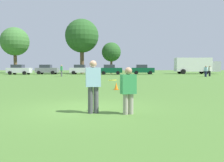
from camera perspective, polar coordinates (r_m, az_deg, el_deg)
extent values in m
plane|color=#47702D|center=(8.85, -6.32, -6.55)|extent=(162.44, 162.44, 0.00)
cylinder|color=#4C4C51|center=(7.93, -5.12, -4.51)|extent=(0.16, 0.16, 0.88)
cylinder|color=#4C4C51|center=(7.95, -3.80, -4.48)|extent=(0.16, 0.16, 0.88)
cube|color=#9EC6E5|center=(7.87, -4.48, 0.92)|extent=(0.51, 0.33, 0.62)
sphere|color=tan|center=(7.86, -4.50, 4.00)|extent=(0.24, 0.24, 0.24)
cylinder|color=gray|center=(7.81, 4.48, -5.42)|extent=(0.16, 0.16, 0.66)
cylinder|color=gray|center=(7.75, 3.23, -5.49)|extent=(0.16, 0.16, 0.66)
cube|color=#338C4C|center=(7.70, 3.88, -0.75)|extent=(0.52, 0.38, 0.62)
sphere|color=tan|center=(7.68, 3.89, 2.38)|extent=(0.24, 0.24, 0.24)
cylinder|color=yellow|center=(8.12, 0.13, 0.20)|extent=(0.27, 0.27, 0.05)
cube|color=#D8590C|center=(15.80, 1.01, -2.02)|extent=(0.32, 0.32, 0.03)
cone|color=orange|center=(15.77, 1.01, -1.15)|extent=(0.24, 0.24, 0.45)
cube|color=silver|center=(47.06, -21.10, 2.38)|extent=(4.31, 2.08, 0.90)
cube|color=#2D333D|center=(47.15, -21.40, 3.25)|extent=(2.11, 1.77, 0.64)
cylinder|color=black|center=(47.52, -19.17, 1.89)|extent=(0.67, 0.26, 0.66)
cylinder|color=black|center=(45.66, -20.05, 1.81)|extent=(0.67, 0.26, 0.66)
cylinder|color=black|center=(48.50, -22.06, 1.85)|extent=(0.67, 0.26, 0.66)
cylinder|color=black|center=(46.67, -23.03, 1.77)|extent=(0.67, 0.26, 0.66)
cube|color=slate|center=(47.31, -15.10, 2.50)|extent=(4.31, 2.08, 0.90)
cube|color=#2D333D|center=(47.37, -15.40, 3.37)|extent=(2.11, 1.77, 0.64)
cylinder|color=black|center=(47.93, -13.26, 2.00)|extent=(0.67, 0.26, 0.66)
cylinder|color=black|center=(46.00, -13.89, 1.93)|extent=(0.67, 0.26, 0.66)
cylinder|color=black|center=(48.65, -16.23, 1.98)|extent=(0.67, 0.26, 0.66)
cylinder|color=black|center=(46.75, -16.97, 1.90)|extent=(0.67, 0.26, 0.66)
cube|color=silver|center=(45.89, -7.29, 2.56)|extent=(4.31, 2.08, 0.90)
cube|color=#2D333D|center=(45.92, -7.61, 3.46)|extent=(2.11, 1.77, 0.64)
cylinder|color=black|center=(46.71, -5.52, 2.04)|extent=(0.67, 0.26, 0.66)
cylinder|color=black|center=(44.73, -5.83, 1.97)|extent=(0.67, 0.26, 0.66)
cylinder|color=black|center=(47.09, -8.67, 2.03)|extent=(0.67, 0.26, 0.66)
cylinder|color=black|center=(45.13, -9.11, 1.96)|extent=(0.67, 0.26, 0.66)
cube|color=#0C4C2D|center=(44.20, -0.29, 2.56)|extent=(4.31, 2.08, 0.90)
cube|color=#2D333D|center=(44.21, -0.61, 3.49)|extent=(2.11, 1.77, 0.64)
cylinder|color=black|center=(45.20, 1.40, 2.01)|extent=(0.67, 0.26, 0.66)
cylinder|color=black|center=(43.20, 1.40, 1.93)|extent=(0.67, 0.26, 0.66)
cylinder|color=black|center=(45.27, -1.90, 2.01)|extent=(0.67, 0.26, 0.66)
cylinder|color=black|center=(43.27, -2.05, 1.94)|extent=(0.67, 0.26, 0.66)
cube|color=#0C4C2D|center=(46.17, 7.31, 2.57)|extent=(4.31, 2.08, 0.90)
cube|color=#2D333D|center=(46.14, 7.01, 3.47)|extent=(2.11, 1.77, 0.64)
cylinder|color=black|center=(47.32, 8.75, 2.04)|extent=(0.67, 0.26, 0.66)
cylinder|color=black|center=(45.34, 9.08, 1.97)|extent=(0.67, 0.26, 0.66)
cylinder|color=black|center=(47.06, 5.60, 2.05)|extent=(0.67, 0.26, 0.66)
cylinder|color=black|center=(45.07, 5.79, 1.98)|extent=(0.67, 0.26, 0.66)
cube|color=white|center=(50.34, 18.56, 3.69)|extent=(6.96, 2.96, 2.70)
cube|color=#B2B2B7|center=(51.73, 23.01, 3.19)|extent=(1.95, 2.42, 2.00)
cylinder|color=black|center=(52.34, 20.40, 2.16)|extent=(0.98, 0.35, 0.96)
cylinder|color=black|center=(49.75, 21.43, 2.08)|extent=(0.98, 0.35, 0.96)
cylinder|color=black|center=(51.06, 15.70, 2.22)|extent=(0.98, 0.35, 0.96)
cylinder|color=black|center=(48.41, 16.51, 2.14)|extent=(0.98, 0.35, 0.96)
cylinder|color=#1E234C|center=(37.42, 21.17, 1.56)|extent=(0.15, 0.15, 0.81)
cylinder|color=#1E234C|center=(37.35, 21.41, 1.55)|extent=(0.15, 0.15, 0.81)
cube|color=#9EC6E5|center=(37.37, 21.32, 2.62)|extent=(0.48, 0.49, 0.57)
sphere|color=#8C664C|center=(37.37, 21.33, 3.21)|extent=(0.22, 0.22, 0.22)
cylinder|color=#4C4C51|center=(36.62, -11.88, 1.74)|extent=(0.17, 0.17, 0.88)
cylinder|color=#4C4C51|center=(36.80, -11.82, 1.75)|extent=(0.17, 0.17, 0.88)
cube|color=#338C4C|center=(36.69, -11.86, 2.92)|extent=(0.30, 0.49, 0.62)
sphere|color=tan|center=(36.69, -11.87, 3.59)|extent=(0.24, 0.24, 0.24)
cylinder|color=black|center=(39.35, 22.03, 1.63)|extent=(0.15, 0.15, 0.81)
cylinder|color=black|center=(39.22, 22.19, 1.62)|extent=(0.15, 0.15, 0.81)
cube|color=silver|center=(39.27, 22.14, 2.64)|extent=(0.36, 0.49, 0.58)
sphere|color=#8C664C|center=(39.27, 22.15, 3.21)|extent=(0.22, 0.22, 0.22)
cylinder|color=brown|center=(56.55, -21.90, 3.89)|extent=(0.71, 0.71, 4.27)
sphere|color=#3D7033|center=(56.80, -22.01, 8.67)|extent=(6.10, 6.10, 6.10)
cylinder|color=brown|center=(50.65, -7.11, 4.52)|extent=(0.81, 0.81, 4.85)
sphere|color=#285623|center=(51.03, -7.15, 10.55)|extent=(6.93, 6.93, 6.93)
cylinder|color=brown|center=(50.35, -0.15, 3.38)|extent=(0.46, 0.46, 2.79)
sphere|color=#285623|center=(50.43, -0.16, 6.88)|extent=(3.98, 3.98, 3.98)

